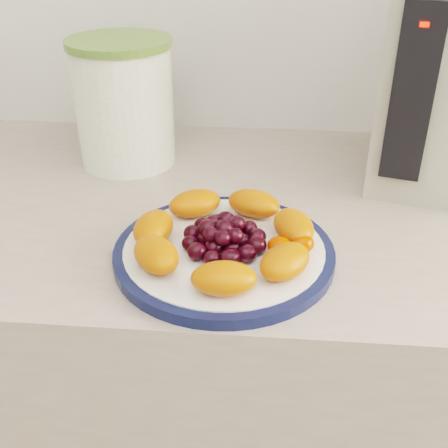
{
  "coord_description": "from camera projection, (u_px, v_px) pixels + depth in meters",
  "views": [
    {
      "loc": [
        -0.0,
        0.46,
        1.3
      ],
      "look_at": [
        -0.05,
        1.04,
        0.95
      ],
      "focal_mm": 45.0,
      "sensor_mm": 36.0,
      "label": 1
    }
  ],
  "objects": [
    {
      "name": "plate_rim",
      "position": [
        224.0,
        253.0,
        0.7
      ],
      "size": [
        0.28,
        0.28,
        0.01
      ],
      "primitive_type": "cylinder",
      "color": "#0E173E",
      "rests_on": "counter"
    },
    {
      "name": "counter",
      "position": [
        259.0,
        408.0,
        1.07
      ],
      "size": [
        3.5,
        0.6,
        0.9
      ],
      "primitive_type": "cube",
      "color": "#B4A193",
      "rests_on": "floor"
    },
    {
      "name": "canister_lid",
      "position": [
        118.0,
        42.0,
        0.87
      ],
      "size": [
        0.17,
        0.17,
        0.01
      ],
      "primitive_type": "cylinder",
      "rotation": [
        0.0,
        0.0,
        -0.03
      ],
      "color": "olive",
      "rests_on": "canister"
    },
    {
      "name": "cabinet_face",
      "position": [
        258.0,
        419.0,
        1.08
      ],
      "size": [
        3.48,
        0.58,
        0.84
      ],
      "primitive_type": "cube",
      "color": "#83604D",
      "rests_on": "floor"
    },
    {
      "name": "appliance_led",
      "position": [
        425.0,
        24.0,
        0.69
      ],
      "size": [
        0.01,
        0.01,
        0.01
      ],
      "primitive_type": "cube",
      "rotation": [
        0.0,
        0.0,
        -0.26
      ],
      "color": "#FF0C05",
      "rests_on": "appliance_panel"
    },
    {
      "name": "fruit_plate",
      "position": [
        226.0,
        235.0,
        0.69
      ],
      "size": [
        0.24,
        0.24,
        0.04
      ],
      "color": "#D0490A",
      "rests_on": "plate_face"
    },
    {
      "name": "appliance_panel",
      "position": [
        412.0,
        95.0,
        0.75
      ],
      "size": [
        0.06,
        0.03,
        0.24
      ],
      "primitive_type": "cube",
      "rotation": [
        0.0,
        0.0,
        -0.26
      ],
      "color": "black",
      "rests_on": "appliance_body"
    },
    {
      "name": "plate_face",
      "position": [
        224.0,
        252.0,
        0.7
      ],
      "size": [
        0.25,
        0.25,
        0.02
      ],
      "primitive_type": "cylinder",
      "color": "white",
      "rests_on": "counter"
    },
    {
      "name": "canister",
      "position": [
        124.0,
        106.0,
        0.92
      ],
      "size": [
        0.17,
        0.17,
        0.19
      ],
      "primitive_type": "cylinder",
      "rotation": [
        0.0,
        0.0,
        -0.03
      ],
      "color": "#497115",
      "rests_on": "counter"
    }
  ]
}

